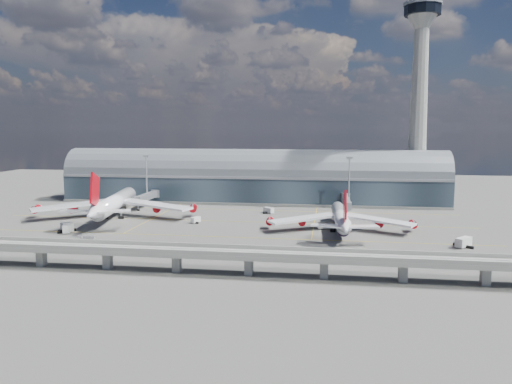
# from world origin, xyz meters

# --- Properties ---
(ground) EXTENTS (500.00, 500.00, 0.00)m
(ground) POSITION_xyz_m (0.00, 0.00, 0.00)
(ground) COLOR #474744
(ground) RESTS_ON ground
(taxi_lines) EXTENTS (200.00, 80.12, 0.01)m
(taxi_lines) POSITION_xyz_m (0.00, 22.11, 0.01)
(taxi_lines) COLOR gold
(taxi_lines) RESTS_ON ground
(terminal) EXTENTS (200.00, 30.00, 28.00)m
(terminal) POSITION_xyz_m (0.00, 77.99, 11.34)
(terminal) COLOR #202B35
(terminal) RESTS_ON ground
(control_tower) EXTENTS (19.00, 19.00, 103.00)m
(control_tower) POSITION_xyz_m (85.00, 83.00, 51.64)
(control_tower) COLOR gray
(control_tower) RESTS_ON ground
(guideway) EXTENTS (220.00, 8.50, 7.20)m
(guideway) POSITION_xyz_m (-0.00, -55.00, 5.29)
(guideway) COLOR gray
(guideway) RESTS_ON ground
(floodlight_mast_left) EXTENTS (3.00, 0.70, 25.70)m
(floodlight_mast_left) POSITION_xyz_m (-50.00, 55.00, 13.63)
(floodlight_mast_left) COLOR gray
(floodlight_mast_left) RESTS_ON ground
(floodlight_mast_right) EXTENTS (3.00, 0.70, 25.70)m
(floodlight_mast_right) POSITION_xyz_m (50.00, 55.00, 13.63)
(floodlight_mast_right) COLOR gray
(floodlight_mast_right) RESTS_ON ground
(airliner_left) EXTENTS (71.64, 75.42, 23.08)m
(airliner_left) POSITION_xyz_m (-51.94, 20.05, 6.59)
(airliner_left) COLOR white
(airliner_left) RESTS_ON ground
(airliner_right) EXTENTS (57.36, 59.95, 19.03)m
(airliner_right) POSITION_xyz_m (45.37, 6.91, 4.93)
(airliner_right) COLOR white
(airliner_right) RESTS_ON ground
(jet_bridge_left) EXTENTS (4.40, 28.00, 7.25)m
(jet_bridge_left) POSITION_xyz_m (-48.90, 53.12, 5.18)
(jet_bridge_left) COLOR gray
(jet_bridge_left) RESTS_ON ground
(jet_bridge_right) EXTENTS (4.40, 32.00, 7.25)m
(jet_bridge_right) POSITION_xyz_m (48.81, 51.18, 5.18)
(jet_bridge_right) COLOR gray
(jet_bridge_right) RESTS_ON ground
(service_truck_0) EXTENTS (5.46, 8.01, 3.17)m
(service_truck_0) POSITION_xyz_m (-56.68, -11.13, 1.64)
(service_truck_0) COLOR silver
(service_truck_0) RESTS_ON ground
(service_truck_1) EXTENTS (6.11, 5.28, 3.26)m
(service_truck_1) POSITION_xyz_m (-57.34, -9.88, 1.64)
(service_truck_1) COLOR silver
(service_truck_1) RESTS_ON ground
(service_truck_2) EXTENTS (7.40, 3.53, 2.58)m
(service_truck_2) POSITION_xyz_m (40.24, 10.19, 1.34)
(service_truck_2) COLOR silver
(service_truck_2) RESTS_ON ground
(service_truck_3) EXTENTS (6.41, 6.86, 3.29)m
(service_truck_3) POSITION_xyz_m (85.05, -13.85, 1.68)
(service_truck_3) COLOR silver
(service_truck_3) RESTS_ON ground
(service_truck_4) EXTENTS (3.60, 4.80, 2.53)m
(service_truck_4) POSITION_xyz_m (-13.70, 14.34, 1.27)
(service_truck_4) COLOR silver
(service_truck_4) RESTS_ON ground
(service_truck_5) EXTENTS (5.48, 5.27, 2.66)m
(service_truck_5) POSITION_xyz_m (13.34, 42.21, 1.36)
(service_truck_5) COLOR silver
(service_truck_5) RESTS_ON ground
(cargo_train_0) EXTENTS (6.89, 1.74, 1.53)m
(cargo_train_0) POSITION_xyz_m (-43.00, -22.83, 0.80)
(cargo_train_0) COLOR gray
(cargo_train_0) RESTS_ON ground
(cargo_train_1) EXTENTS (9.08, 3.81, 1.51)m
(cargo_train_1) POSITION_xyz_m (-7.89, -29.86, 0.79)
(cargo_train_1) COLOR gray
(cargo_train_1) RESTS_ON ground
(cargo_train_2) EXTENTS (6.71, 2.76, 1.47)m
(cargo_train_2) POSITION_xyz_m (55.70, -32.93, 0.77)
(cargo_train_2) COLOR gray
(cargo_train_2) RESTS_ON ground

